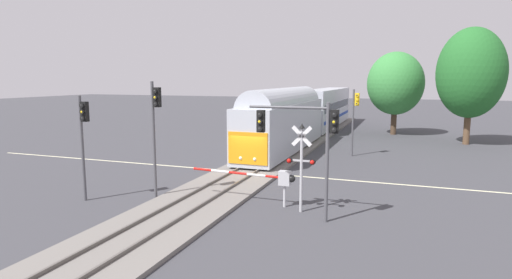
# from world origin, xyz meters

# --- Properties ---
(ground_plane) EXTENTS (220.00, 220.00, 0.00)m
(ground_plane) POSITION_xyz_m (0.00, 0.00, 0.00)
(ground_plane) COLOR #3D3D42
(road_centre_stripe) EXTENTS (44.00, 0.20, 0.01)m
(road_centre_stripe) POSITION_xyz_m (0.00, 0.00, 0.00)
(road_centre_stripe) COLOR beige
(road_centre_stripe) RESTS_ON ground
(railway_track) EXTENTS (4.40, 80.00, 0.32)m
(railway_track) POSITION_xyz_m (0.00, 0.00, 0.10)
(railway_track) COLOR slate
(railway_track) RESTS_ON ground
(commuter_train) EXTENTS (3.04, 38.16, 5.16)m
(commuter_train) POSITION_xyz_m (0.00, 17.29, 2.79)
(commuter_train) COLOR #B2B7C1
(commuter_train) RESTS_ON railway_track
(crossing_gate_near) EXTENTS (5.53, 0.40, 1.80)m
(crossing_gate_near) POSITION_xyz_m (3.75, -6.56, 1.40)
(crossing_gate_near) COLOR #B7B7BC
(crossing_gate_near) RESTS_ON ground
(crossing_signal_mast) EXTENTS (1.36, 0.44, 4.20)m
(crossing_signal_mast) POSITION_xyz_m (5.26, -7.08, 2.56)
(crossing_signal_mast) COLOR #B2B2B7
(crossing_signal_mast) RESTS_ON ground
(traffic_signal_near_right) EXTENTS (4.01, 0.38, 5.25)m
(traffic_signal_near_right) POSITION_xyz_m (5.62, -8.05, 3.93)
(traffic_signal_near_right) COLOR #4C4C51
(traffic_signal_near_right) RESTS_ON ground
(traffic_signal_far_side) EXTENTS (0.53, 0.38, 5.40)m
(traffic_signal_far_side) POSITION_xyz_m (5.83, 8.41, 3.62)
(traffic_signal_far_side) COLOR #4C4C51
(traffic_signal_far_side) RESTS_ON ground
(traffic_signal_median) EXTENTS (0.53, 0.38, 6.11)m
(traffic_signal_median) POSITION_xyz_m (-2.35, -7.44, 4.07)
(traffic_signal_median) COLOR #4C4C51
(traffic_signal_median) RESTS_ON ground
(traffic_signal_near_left) EXTENTS (0.53, 0.38, 5.41)m
(traffic_signal_near_left) POSITION_xyz_m (-5.54, -9.03, 3.63)
(traffic_signal_near_left) COLOR #4C4C51
(traffic_signal_near_left) RESTS_ON ground
(elm_centre_background) EXTENTS (6.14, 6.14, 9.18)m
(elm_centre_background) POSITION_xyz_m (8.39, 23.53, 5.69)
(elm_centre_background) COLOR #4C3828
(elm_centre_background) RESTS_ON ground
(maple_right_background) EXTENTS (6.13, 6.13, 10.98)m
(maple_right_background) POSITION_xyz_m (15.20, 18.37, 6.74)
(maple_right_background) COLOR brown
(maple_right_background) RESTS_ON ground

